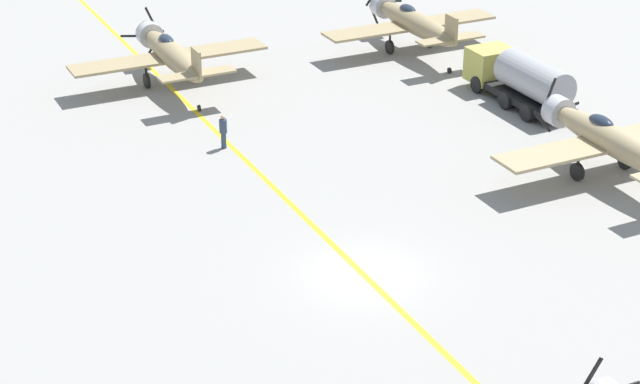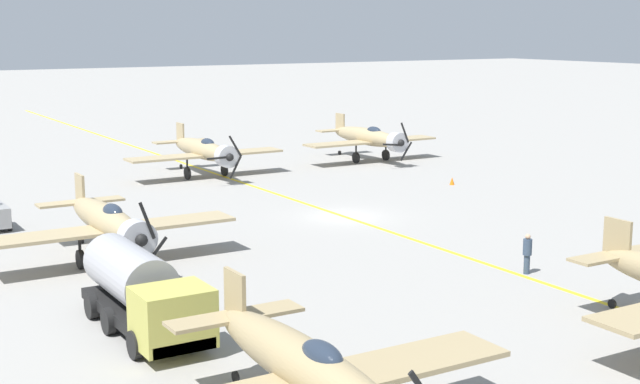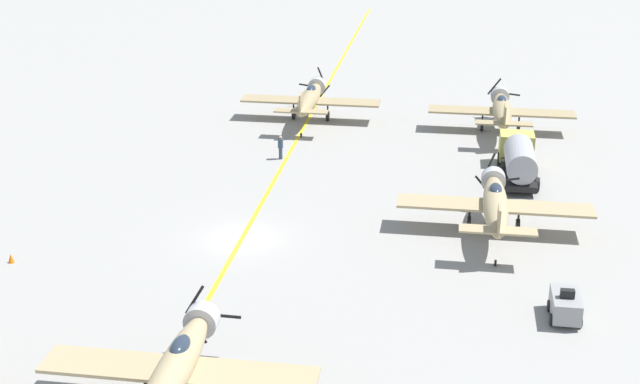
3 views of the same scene
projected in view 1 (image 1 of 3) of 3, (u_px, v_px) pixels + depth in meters
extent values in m
plane|color=gray|center=(364.00, 275.00, 44.45)|extent=(400.00, 400.00, 0.00)
cube|color=yellow|center=(364.00, 275.00, 44.45)|extent=(0.30, 160.00, 0.01)
ellipsoid|color=#9E8A61|center=(416.00, 23.00, 68.94)|extent=(1.50, 9.50, 1.42)
cylinder|color=#B7B7BC|center=(383.00, 6.00, 72.53)|extent=(1.58, 0.90, 1.58)
ellipsoid|color=#232D3D|center=(408.00, 10.00, 69.61)|extent=(0.80, 1.70, 0.76)
cube|color=#9E8A61|center=(410.00, 25.00, 69.70)|extent=(12.00, 2.10, 0.16)
cube|color=#9E8A61|center=(451.00, 39.00, 65.58)|extent=(4.40, 1.10, 0.12)
cube|color=#9E8A61|center=(451.00, 29.00, 65.29)|extent=(0.14, 1.30, 1.60)
sphere|color=black|center=(379.00, 4.00, 72.93)|extent=(0.56, 0.56, 0.56)
cube|color=black|center=(374.00, 16.00, 73.14)|extent=(0.86, 0.06, 1.65)
cube|color=black|center=(390.00, 1.00, 73.24)|extent=(1.76, 0.06, 0.30)
cylinder|color=black|center=(390.00, 38.00, 69.39)|extent=(0.14, 0.14, 1.26)
cylinder|color=black|center=(390.00, 47.00, 69.67)|extent=(0.22, 0.90, 0.90)
cylinder|color=black|center=(430.00, 32.00, 70.57)|extent=(0.14, 0.14, 1.26)
cylinder|color=black|center=(429.00, 41.00, 70.85)|extent=(0.22, 0.90, 0.90)
cylinder|color=black|center=(449.00, 70.00, 66.42)|extent=(0.12, 0.36, 0.36)
cube|color=black|center=(587.00, 382.00, 33.14)|extent=(1.01, 0.06, 1.58)
ellipsoid|color=tan|center=(173.00, 55.00, 63.28)|extent=(1.50, 9.50, 1.42)
cylinder|color=#B7B7BC|center=(150.00, 35.00, 66.86)|extent=(1.58, 0.90, 1.58)
ellipsoid|color=#232D3D|center=(166.00, 41.00, 63.95)|extent=(0.80, 1.70, 0.76)
cube|color=tan|center=(169.00, 57.00, 64.04)|extent=(12.00, 2.10, 0.16)
cube|color=tan|center=(197.00, 74.00, 59.92)|extent=(4.40, 1.10, 0.12)
cube|color=tan|center=(196.00, 63.00, 59.63)|extent=(0.14, 1.30, 1.60)
sphere|color=black|center=(147.00, 32.00, 67.26)|extent=(0.56, 0.56, 0.56)
cube|color=black|center=(134.00, 36.00, 66.97)|extent=(1.75, 0.06, 0.37)
cube|color=black|center=(156.00, 42.00, 67.78)|extent=(1.18, 0.06, 1.47)
cube|color=black|center=(151.00, 19.00, 67.04)|extent=(0.80, 0.06, 1.67)
cylinder|color=black|center=(146.00, 71.00, 63.72)|extent=(0.14, 0.14, 1.26)
cylinder|color=black|center=(147.00, 81.00, 64.00)|extent=(0.22, 0.90, 0.90)
cylinder|color=black|center=(193.00, 63.00, 64.91)|extent=(0.14, 0.14, 1.26)
cylinder|color=black|center=(194.00, 73.00, 65.19)|extent=(0.22, 0.90, 0.90)
cylinder|color=black|center=(199.00, 108.00, 60.76)|extent=(0.12, 0.36, 0.36)
ellipsoid|color=tan|center=(615.00, 142.00, 51.74)|extent=(1.50, 9.50, 1.42)
cylinder|color=#B7B7BC|center=(558.00, 111.00, 55.32)|extent=(1.58, 0.90, 1.58)
ellipsoid|color=#232D3D|center=(601.00, 123.00, 52.41)|extent=(0.80, 1.70, 0.76)
cube|color=tan|center=(604.00, 143.00, 52.50)|extent=(12.00, 2.10, 0.16)
sphere|color=black|center=(552.00, 108.00, 55.72)|extent=(0.56, 0.56, 0.56)
cube|color=black|center=(542.00, 122.00, 55.79)|extent=(1.24, 0.06, 1.42)
cube|color=black|center=(565.00, 108.00, 56.13)|extent=(1.75, 0.06, 0.46)
cube|color=black|center=(549.00, 94.00, 55.24)|extent=(0.71, 0.06, 1.70)
cylinder|color=black|center=(578.00, 160.00, 52.18)|extent=(0.14, 0.14, 1.26)
cylinder|color=black|center=(577.00, 172.00, 52.46)|extent=(0.22, 0.90, 0.90)
cylinder|color=black|center=(627.00, 149.00, 53.37)|extent=(0.14, 0.14, 1.26)
cylinder|color=black|center=(625.00, 161.00, 53.65)|extent=(0.22, 0.90, 0.90)
cube|color=black|center=(518.00, 93.00, 61.69)|extent=(2.25, 8.00, 0.40)
cube|color=#B2AD4C|center=(490.00, 64.00, 63.72)|extent=(2.50, 2.08, 2.00)
cylinder|color=#9E9EA3|center=(534.00, 79.00, 60.05)|extent=(2.10, 4.96, 2.10)
cylinder|color=black|center=(477.00, 85.00, 63.27)|extent=(0.30, 1.00, 1.00)
cylinder|color=black|center=(510.00, 78.00, 64.21)|extent=(0.30, 1.00, 1.00)
cylinder|color=black|center=(505.00, 100.00, 60.95)|extent=(0.30, 1.00, 1.00)
cylinder|color=black|center=(539.00, 94.00, 61.89)|extent=(0.30, 1.00, 1.00)
cylinder|color=black|center=(527.00, 113.00, 59.27)|extent=(0.30, 1.00, 1.00)
cylinder|color=black|center=(562.00, 106.00, 60.21)|extent=(0.30, 1.00, 1.00)
cylinder|color=#334256|center=(224.00, 140.00, 55.97)|extent=(0.28, 0.28, 0.89)
cylinder|color=#334256|center=(223.00, 126.00, 55.61)|extent=(0.41, 0.41, 0.74)
sphere|color=tan|center=(223.00, 117.00, 55.39)|extent=(0.24, 0.24, 0.24)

